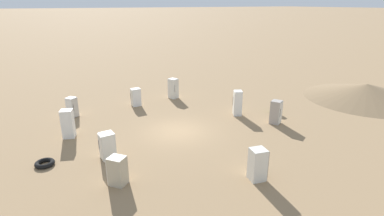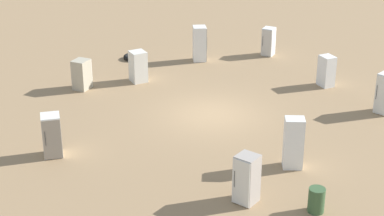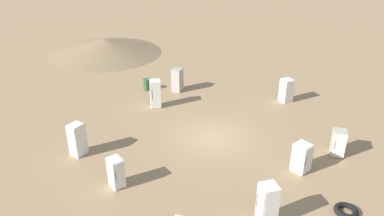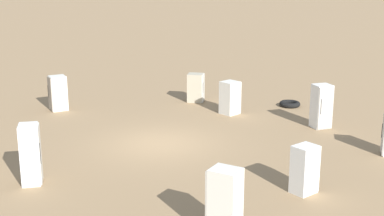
{
  "view_description": "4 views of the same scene",
  "coord_description": "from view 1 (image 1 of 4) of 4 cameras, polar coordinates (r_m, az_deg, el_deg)",
  "views": [
    {
      "loc": [
        16.88,
        -7.69,
        8.21
      ],
      "look_at": [
        1.22,
        0.44,
        1.98
      ],
      "focal_mm": 28.0,
      "sensor_mm": 36.0,
      "label": 1
    },
    {
      "loc": [
        10.82,
        22.75,
        11.36
      ],
      "look_at": [
        1.47,
        1.25,
        1.06
      ],
      "focal_mm": 60.0,
      "sensor_mm": 36.0,
      "label": 2
    },
    {
      "loc": [
        -11.65,
        -14.51,
        11.17
      ],
      "look_at": [
        -0.54,
        1.39,
        1.49
      ],
      "focal_mm": 35.0,
      "sensor_mm": 36.0,
      "label": 3
    },
    {
      "loc": [
        -16.2,
        10.96,
        6.68
      ],
      "look_at": [
        -0.28,
        -1.34,
        1.27
      ],
      "focal_mm": 50.0,
      "sensor_mm": 36.0,
      "label": 4
    }
  ],
  "objects": [
    {
      "name": "discarded_fridge_8",
      "position": [
        20.63,
        -22.55,
        -2.78
      ],
      "size": [
        0.88,
        0.89,
        1.85
      ],
      "rotation": [
        0.0,
        0.0,
        1.24
      ],
      "color": "white",
      "rests_on": "ground_plane"
    },
    {
      "name": "discarded_fridge_4",
      "position": [
        27.02,
        -3.59,
        3.73
      ],
      "size": [
        0.95,
        0.86,
        1.8
      ],
      "rotation": [
        0.0,
        0.0,
        5.1
      ],
      "color": "silver",
      "rests_on": "ground_plane"
    },
    {
      "name": "discarded_fridge_5",
      "position": [
        24.27,
        -21.86,
        0.14
      ],
      "size": [
        0.88,
        0.87,
        1.52
      ],
      "rotation": [
        0.0,
        0.0,
        5.41
      ],
      "color": "white",
      "rests_on": "ground_plane"
    },
    {
      "name": "dirt_mound",
      "position": [
        31.09,
        30.2,
        2.77
      ],
      "size": [
        10.52,
        10.52,
        1.37
      ],
      "color": "#7F6647",
      "rests_on": "ground_plane"
    },
    {
      "name": "ground_plane",
      "position": [
        20.28,
        -2.7,
        -4.43
      ],
      "size": [
        1000.0,
        1000.0,
        0.0
      ],
      "primitive_type": "plane",
      "color": "#937551"
    },
    {
      "name": "discarded_fridge_3",
      "position": [
        14.84,
        -14.03,
        -11.53
      ],
      "size": [
        1.02,
        1.01,
        1.43
      ],
      "rotation": [
        0.0,
        0.0,
        2.3
      ],
      "color": "#B2A88E",
      "rests_on": "ground_plane"
    },
    {
      "name": "discarded_fridge_2",
      "position": [
        23.08,
        8.66,
        0.94
      ],
      "size": [
        0.88,
        0.85,
        1.93
      ],
      "rotation": [
        0.0,
        0.0,
        2.69
      ],
      "color": "white",
      "rests_on": "ground_plane"
    },
    {
      "name": "discarded_fridge_7",
      "position": [
        17.22,
        -15.82,
        -6.97
      ],
      "size": [
        0.77,
        0.84,
        1.52
      ],
      "rotation": [
        0.0,
        0.0,
        3.23
      ],
      "color": "silver",
      "rests_on": "ground_plane"
    },
    {
      "name": "discarded_fridge_1",
      "position": [
        25.4,
        -10.65,
        2.03
      ],
      "size": [
        0.59,
        0.77,
        1.49
      ],
      "rotation": [
        0.0,
        0.0,
        3.17
      ],
      "color": "white",
      "rests_on": "ground_plane"
    },
    {
      "name": "discarded_fridge_0",
      "position": [
        15.05,
        12.42,
        -10.46
      ],
      "size": [
        0.81,
        0.88,
        1.64
      ],
      "rotation": [
        0.0,
        0.0,
        6.11
      ],
      "color": "silver",
      "rests_on": "ground_plane"
    },
    {
      "name": "discarded_fridge_6",
      "position": [
        22.07,
        15.71,
        -0.77
      ],
      "size": [
        0.94,
        0.93,
        1.7
      ],
      "rotation": [
        0.0,
        0.0,
        5.22
      ],
      "color": "#A89E93",
      "rests_on": "ground_plane"
    },
    {
      "name": "rusty_barrel",
      "position": [
        24.36,
        15.29,
        0.11
      ],
      "size": [
        0.54,
        0.54,
        0.84
      ],
      "color": "#385633",
      "rests_on": "ground_plane"
    },
    {
      "name": "scrap_tire",
      "position": [
        18.01,
        -26.25,
        -9.42
      ],
      "size": [
        1.01,
        1.01,
        0.24
      ],
      "color": "black",
      "rests_on": "ground_plane"
    }
  ]
}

